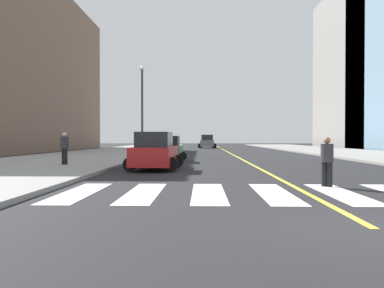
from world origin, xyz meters
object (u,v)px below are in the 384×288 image
Objects in this scene: car_green_nearest at (168,150)px; pedestrian_crossing at (327,159)px; pedestrian_walking_west at (65,147)px; car_red_third at (155,152)px; street_lamp at (142,102)px; car_gray_second at (207,142)px.

car_green_nearest is 13.99m from pedestrian_crossing.
pedestrian_crossing is at bearing -2.45° from pedestrian_walking_west.
car_red_third is 0.50× the size of street_lamp.
pedestrian_crossing is (3.06, -47.49, -0.12)m from car_gray_second.
car_red_third is at bearing -90.12° from car_green_nearest.
pedestrian_walking_west is 0.21× the size of street_lamp.
car_red_third is 2.66× the size of pedestrian_crossing.
pedestrian_walking_west is (-8.05, -39.93, 0.10)m from car_gray_second.
car_green_nearest is 7.07m from pedestrian_walking_west.
pedestrian_walking_west reaches higher than pedestrian_crossing.
street_lamp reaches higher than car_red_third.
car_green_nearest reaches higher than pedestrian_crossing.
pedestrian_walking_west is (-11.11, 7.56, 0.22)m from pedestrian_crossing.
pedestrian_crossing is at bearing -63.58° from car_green_nearest.
pedestrian_walking_west is at bearing -95.44° from street_lamp.
car_red_third is 5.08m from pedestrian_walking_west.
car_red_third is at bearing -92.81° from car_gray_second.
pedestrian_walking_west is at bearing -176.37° from pedestrian_crossing.
street_lamp reaches higher than pedestrian_walking_west.
car_gray_second is 47.59m from pedestrian_crossing.
pedestrian_walking_west is (-4.98, -5.02, 0.29)m from car_green_nearest.
street_lamp is at bearing 103.31° from car_red_third.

